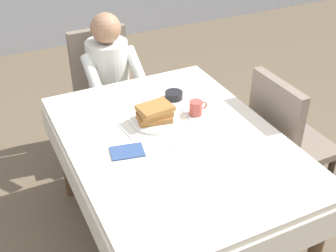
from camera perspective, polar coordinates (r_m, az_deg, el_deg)
ground_plane at (r=2.80m, az=0.76°, el=-14.23°), size 14.00×14.00×0.00m
dining_table_main at (r=2.36m, az=0.88°, el=-3.49°), size 1.12×1.52×0.74m
chair_diner at (r=3.35m, az=-8.35°, el=5.61°), size 0.44×0.45×0.93m
diner_person at (r=3.16m, az=-7.63°, el=6.67°), size 0.40×0.43×1.12m
chair_right_side at (r=2.80m, az=15.07°, el=-1.25°), size 0.45×0.44×0.93m
plate_breakfast at (r=2.45m, az=-1.67°, el=0.75°), size 0.28×0.28×0.02m
breakfast_stack at (r=2.42m, az=-1.77°, el=1.79°), size 0.21×0.17×0.09m
cup_coffee at (r=2.51m, az=3.74°, el=2.41°), size 0.11×0.08×0.08m
bowl_butter at (r=2.67m, az=0.78°, el=4.09°), size 0.11×0.11×0.04m
fork_left_of_plate at (r=2.38m, az=-5.63°, el=-0.67°), size 0.03×0.18×0.00m
knife_right_of_plate at (r=2.51m, az=2.47°, el=1.44°), size 0.03×0.20×0.00m
spoon_near_edge at (r=2.26m, az=2.48°, el=-2.56°), size 0.15×0.03×0.00m
napkin_folded at (r=2.22m, az=-5.41°, el=-3.37°), size 0.19×0.15×0.01m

